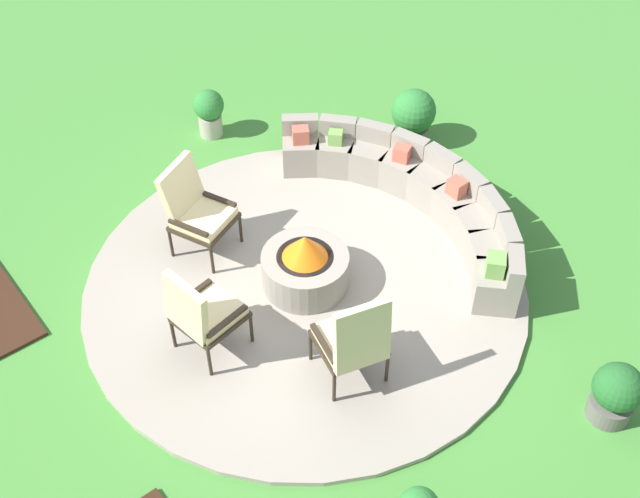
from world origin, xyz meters
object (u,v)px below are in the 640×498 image
object	(u,v)px
curved_stone_bench	(415,194)
lounge_chair_front_right	(201,312)
fire_pit	(305,266)
potted_plant_2	(413,116)
potted_plant_3	(209,111)
potted_plant_4	(616,393)
lounge_chair_front_left	(195,209)
lounge_chair_back_left	(354,339)

from	to	relation	value
curved_stone_bench	lounge_chair_front_right	size ratio (longest dim) A/B	3.35
fire_pit	potted_plant_2	size ratio (longest dim) A/B	1.22
curved_stone_bench	potted_plant_2	xyz separation A→B (m)	(-1.08, 0.97, 0.08)
potted_plant_2	fire_pit	bearing A→B (deg)	-65.83
fire_pit	potted_plant_3	bearing A→B (deg)	166.58
fire_pit	potted_plant_3	distance (m)	3.06
fire_pit	potted_plant_4	world-z (taller)	fire_pit
fire_pit	curved_stone_bench	world-z (taller)	fire_pit
lounge_chair_front_left	potted_plant_4	size ratio (longest dim) A/B	1.67
curved_stone_bench	lounge_chair_front_right	distance (m)	3.05
lounge_chair_back_left	fire_pit	bearing A→B (deg)	86.18
fire_pit	potted_plant_4	bearing A→B (deg)	21.87
lounge_chair_front_right	potted_plant_4	bearing A→B (deg)	30.80
fire_pit	lounge_chair_front_right	bearing A→B (deg)	-85.50
curved_stone_bench	potted_plant_2	bearing A→B (deg)	138.02
potted_plant_4	potted_plant_2	bearing A→B (deg)	161.11
fire_pit	lounge_chair_front_right	world-z (taller)	lounge_chair_front_right
lounge_chair_back_left	potted_plant_4	bearing A→B (deg)	-33.83
fire_pit	potted_plant_4	xyz separation A→B (m)	(3.05, 1.22, 0.03)
fire_pit	potted_plant_4	size ratio (longest dim) A/B	1.41
curved_stone_bench	lounge_chair_back_left	xyz separation A→B (m)	(1.39, -2.11, 0.30)
lounge_chair_front_left	lounge_chair_front_right	xyz separation A→B (m)	(1.30, -0.74, -0.01)
lounge_chair_front_right	potted_plant_3	distance (m)	3.70
lounge_chair_back_left	potted_plant_4	world-z (taller)	lounge_chair_back_left
potted_plant_3	fire_pit	bearing A→B (deg)	-13.42
lounge_chair_front_left	lounge_chair_front_right	world-z (taller)	lounge_chair_front_left
potted_plant_4	potted_plant_3	bearing A→B (deg)	-175.14
potted_plant_2	potted_plant_4	size ratio (longest dim) A/B	1.16
lounge_chair_front_left	potted_plant_2	xyz separation A→B (m)	(-0.01, 3.25, -0.21)
curved_stone_bench	lounge_chair_front_left	size ratio (longest dim) A/B	3.33
fire_pit	lounge_chair_back_left	distance (m)	1.36
potted_plant_2	potted_plant_4	xyz separation A→B (m)	(4.25, -1.45, -0.06)
curved_stone_bench	potted_plant_4	xyz separation A→B (m)	(3.17, -0.48, 0.01)
curved_stone_bench	potted_plant_3	size ratio (longest dim) A/B	5.57
potted_plant_2	lounge_chair_front_right	bearing A→B (deg)	-71.92
potted_plant_3	potted_plant_4	size ratio (longest dim) A/B	1.00
lounge_chair_back_left	potted_plant_4	size ratio (longest dim) A/B	1.71
fire_pit	lounge_chair_front_right	distance (m)	1.36
lounge_chair_front_right	potted_plant_4	size ratio (longest dim) A/B	1.66
potted_plant_4	lounge_chair_back_left	bearing A→B (deg)	-137.64
potted_plant_2	potted_plant_4	bearing A→B (deg)	-18.89
curved_stone_bench	lounge_chair_back_left	size ratio (longest dim) A/B	3.25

